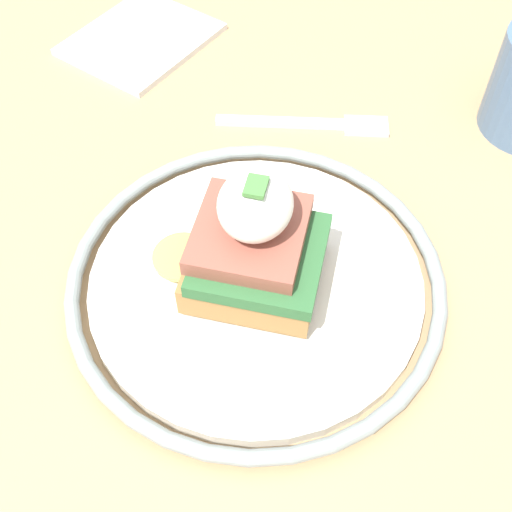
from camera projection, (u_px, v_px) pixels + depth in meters
The scene contains 5 objects.
dining_table at pixel (210, 394), 0.52m from camera, with size 0.99×0.83×0.77m.
plate at pixel (256, 281), 0.43m from camera, with size 0.25×0.25×0.02m.
sandwich at pixel (254, 244), 0.40m from camera, with size 0.08×0.11×0.09m.
fork at pixel (312, 124), 0.53m from camera, with size 0.04×0.14×0.00m.
napkin at pixel (141, 39), 0.60m from camera, with size 0.13×0.11×0.01m, color white.
Camera 1 is at (0.21, 0.09, 1.13)m, focal length 45.00 mm.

